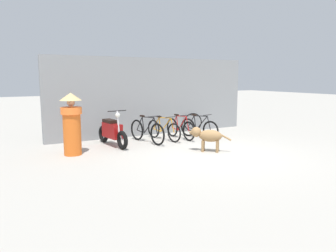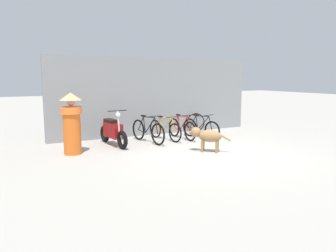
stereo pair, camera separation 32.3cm
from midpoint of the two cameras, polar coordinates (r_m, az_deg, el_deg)
ground_plane at (r=8.88m, az=7.16°, el=-4.84°), size 60.00×60.00×0.00m
shop_wall_back at (r=11.72m, az=-3.26°, el=5.16°), size 7.62×0.20×2.70m
bicycle_0 at (r=10.26m, az=-4.61°, el=-0.94°), size 0.48×1.74×0.88m
bicycle_1 at (r=10.67m, az=-1.66°, el=-0.70°), size 0.48×1.63×0.80m
bicycle_2 at (r=10.89m, az=1.28°, el=-0.46°), size 0.46×1.59×0.83m
bicycle_3 at (r=11.05m, az=4.57°, el=-0.38°), size 0.58×1.53×0.82m
motorcycle at (r=9.92m, az=-10.61°, el=-1.02°), size 0.58×1.80×1.09m
stray_dog at (r=9.06m, az=5.80°, el=-1.67°), size 0.93×0.88×0.68m
person_in_robes at (r=8.97m, az=-17.42°, el=0.63°), size 0.80×0.80×1.64m
spare_tire_left at (r=12.35m, az=3.60°, el=0.65°), size 0.68×0.25×0.70m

